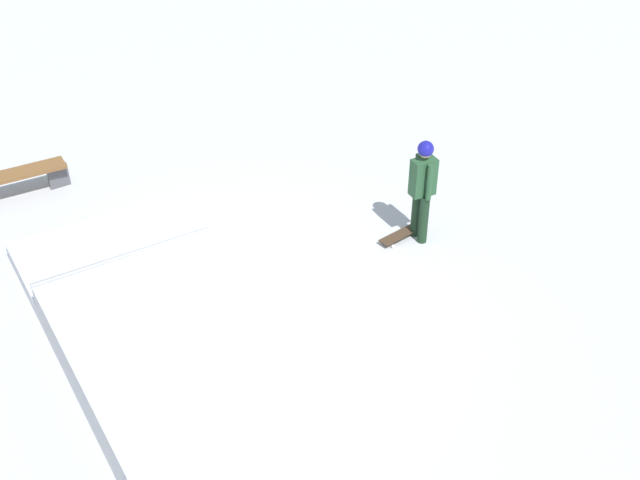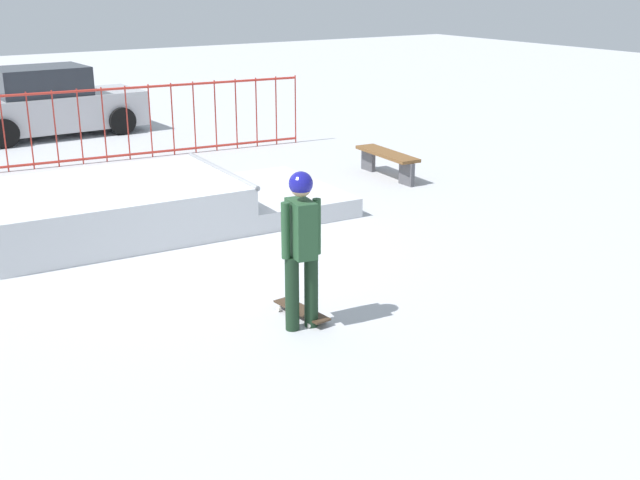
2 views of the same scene
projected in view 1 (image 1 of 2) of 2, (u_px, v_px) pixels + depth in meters
The scene contains 5 objects.
ground_plane at pixel (249, 302), 11.11m from camera, with size 60.00×60.00×0.00m, color #B7BABF.
skate_ramp at pixel (165, 331), 10.12m from camera, with size 5.50×2.83×0.74m.
skater at pixel (423, 183), 11.85m from camera, with size 0.44×0.41×1.73m.
skateboard at pixel (401, 234), 12.37m from camera, with size 0.32×0.82×0.09m.
park_bench at pixel (19, 178), 13.25m from camera, with size 0.50×1.66×0.48m.
Camera 1 is at (-7.69, 3.98, 7.09)m, focal length 43.65 mm.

